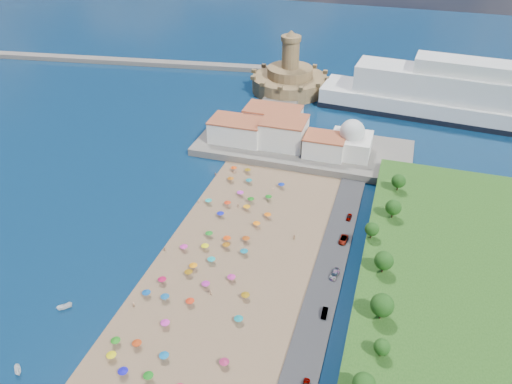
% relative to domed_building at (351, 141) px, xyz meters
% --- Properties ---
extents(ground, '(700.00, 700.00, 0.00)m').
position_rel_domed_building_xyz_m(ground, '(-30.00, -71.00, -8.97)').
color(ground, '#071938').
rests_on(ground, ground).
extents(terrace, '(90.00, 36.00, 3.00)m').
position_rel_domed_building_xyz_m(terrace, '(-20.00, 2.00, -7.47)').
color(terrace, '#59544C').
rests_on(terrace, ground).
extents(jetty, '(18.00, 70.00, 2.40)m').
position_rel_domed_building_xyz_m(jetty, '(-42.00, 37.00, -7.77)').
color(jetty, '#59544C').
rests_on(jetty, ground).
extents(breakwater, '(199.03, 34.77, 2.60)m').
position_rel_domed_building_xyz_m(breakwater, '(-140.00, 82.00, -7.67)').
color(breakwater, '#59544C').
rests_on(breakwater, ground).
extents(waterfront_buildings, '(57.00, 29.00, 11.00)m').
position_rel_domed_building_xyz_m(waterfront_buildings, '(-33.05, 2.64, -1.10)').
color(waterfront_buildings, silver).
rests_on(waterfront_buildings, terrace).
extents(domed_building, '(16.00, 16.00, 15.00)m').
position_rel_domed_building_xyz_m(domed_building, '(0.00, 0.00, 0.00)').
color(domed_building, silver).
rests_on(domed_building, terrace).
extents(fortress, '(40.00, 40.00, 32.40)m').
position_rel_domed_building_xyz_m(fortress, '(-42.00, 67.00, -2.29)').
color(fortress, olive).
rests_on(fortress, ground).
extents(cruise_ship, '(160.90, 37.11, 34.86)m').
position_rel_domed_building_xyz_m(cruise_ship, '(57.21, 54.98, 1.35)').
color(cruise_ship, black).
rests_on(cruise_ship, ground).
extents(beach_parasols, '(31.77, 115.64, 2.20)m').
position_rel_domed_building_xyz_m(beach_parasols, '(-31.14, -82.13, -6.83)').
color(beach_parasols, gray).
rests_on(beach_parasols, beach).
extents(beachgoers, '(39.27, 100.50, 1.83)m').
position_rel_domed_building_xyz_m(beachgoers, '(-32.10, -73.19, -7.87)').
color(beachgoers, tan).
rests_on(beachgoers, beach).
extents(moored_boats, '(5.50, 24.73, 1.63)m').
position_rel_domed_building_xyz_m(moored_boats, '(-61.60, -114.36, -8.20)').
color(moored_boats, white).
rests_on(moored_boats, ground).
extents(parked_cars, '(2.83, 73.06, 1.44)m').
position_rel_domed_building_xyz_m(parked_cars, '(6.00, -71.00, -7.58)').
color(parked_cars, gray).
rests_on(parked_cars, promenade).
extents(hillside_trees, '(11.12, 108.72, 7.58)m').
position_rel_domed_building_xyz_m(hillside_trees, '(18.98, -76.94, 0.98)').
color(hillside_trees, '#382314').
rests_on(hillside_trees, hillside).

